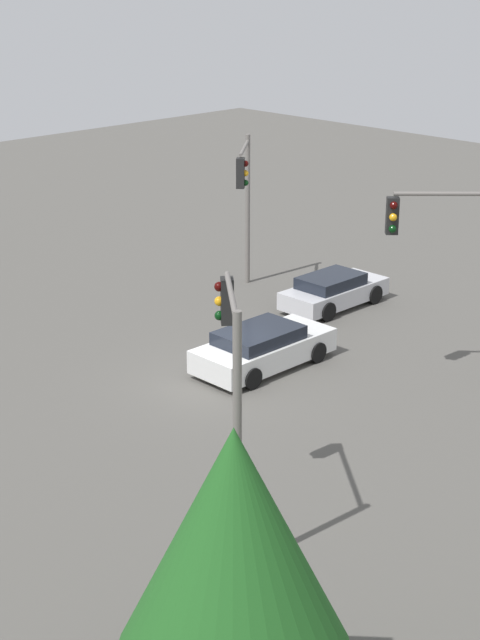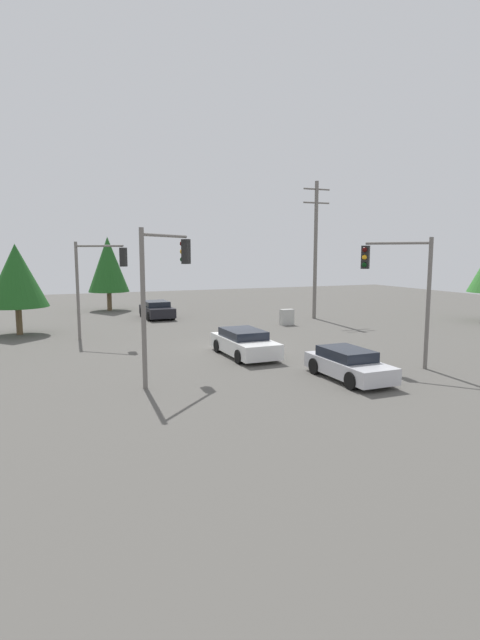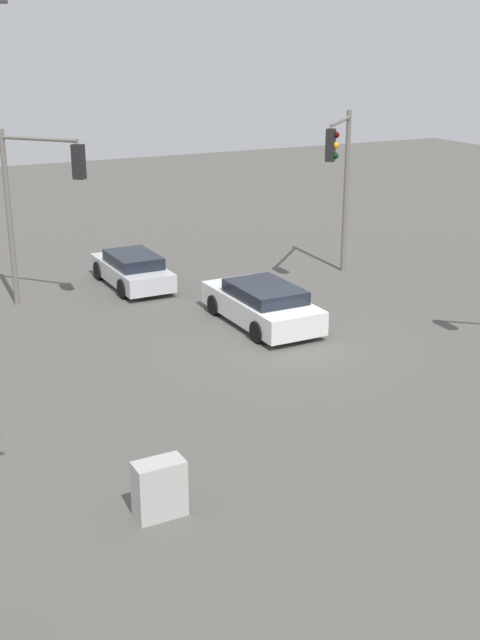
# 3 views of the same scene
# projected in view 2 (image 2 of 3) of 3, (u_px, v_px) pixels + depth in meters

# --- Properties ---
(ground_plane) EXTENTS (80.00, 80.00, 0.00)m
(ground_plane) POSITION_uv_depth(u_px,v_px,m) (236.00, 350.00, 26.31)
(ground_plane) COLOR #54514C
(sedan_white) EXTENTS (2.05, 4.65, 1.30)m
(sedan_white) POSITION_uv_depth(u_px,v_px,m) (245.00, 343.00, 24.70)
(sedan_white) COLOR silver
(sedan_white) RESTS_ON ground_plane
(sedan_silver) EXTENTS (1.85, 4.23, 1.23)m
(sedan_silver) POSITION_uv_depth(u_px,v_px,m) (349.00, 364.00, 20.21)
(sedan_silver) COLOR silver
(sedan_silver) RESTS_ON ground_plane
(sedan_dark) EXTENTS (2.07, 4.14, 1.33)m
(sedan_dark) POSITION_uv_depth(u_px,v_px,m) (157.00, 310.00, 38.69)
(sedan_dark) COLOR black
(sedan_dark) RESTS_ON ground_plane
(traffic_signal_main) EXTENTS (2.13, 2.46, 5.77)m
(traffic_signal_main) POSITION_uv_depth(u_px,v_px,m) (401.00, 280.00, 22.08)
(traffic_signal_main) COLOR slate
(traffic_signal_main) RESTS_ON ground_plane
(traffic_signal_cross) EXTENTS (2.67, 2.29, 5.71)m
(traffic_signal_cross) POSITION_uv_depth(u_px,v_px,m) (97.00, 274.00, 28.51)
(traffic_signal_cross) COLOR slate
(traffic_signal_cross) RESTS_ON ground_plane
(traffic_signal_aux) EXTENTS (2.70, 2.72, 6.02)m
(traffic_signal_aux) POSITION_uv_depth(u_px,v_px,m) (162.00, 278.00, 19.64)
(traffic_signal_aux) COLOR slate
(traffic_signal_aux) RESTS_ON ground_plane
(utility_pole_tall) EXTENTS (2.20, 0.28, 10.37)m
(utility_pole_tall) POSITION_uv_depth(u_px,v_px,m) (316.00, 247.00, 37.89)
(utility_pole_tall) COLOR slate
(utility_pole_tall) RESTS_ON ground_plane
(electrical_cabinet) EXTENTS (0.94, 0.51, 1.11)m
(electrical_cabinet) POSITION_uv_depth(u_px,v_px,m) (287.00, 317.00, 35.15)
(electrical_cabinet) COLOR #B2B2AD
(electrical_cabinet) RESTS_ON ground_plane
(tree_corner) EXTENTS (3.51, 3.51, 6.41)m
(tree_corner) POSITION_uv_depth(u_px,v_px,m) (108.00, 265.00, 43.39)
(tree_corner) COLOR brown
(tree_corner) RESTS_ON ground_plane
(tree_far) EXTENTS (3.71, 3.71, 5.62)m
(tree_far) POSITION_uv_depth(u_px,v_px,m) (16.00, 276.00, 30.65)
(tree_far) COLOR brown
(tree_far) RESTS_ON ground_plane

